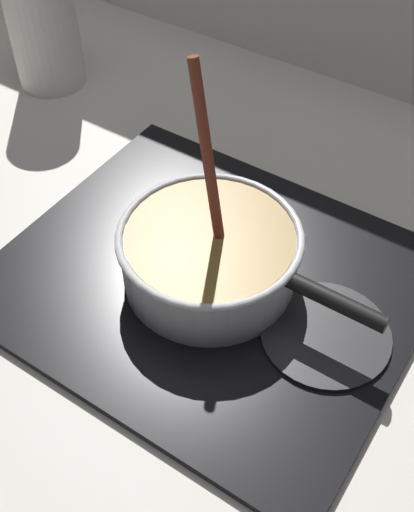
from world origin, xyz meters
The scene contains 6 objects.
ground centered at (0.00, 0.00, -0.02)m, with size 2.40×1.60×0.04m, color beige.
hob_plate centered at (0.00, 0.21, 0.01)m, with size 0.56×0.48×0.01m, color black.
burner_ring centered at (0.00, 0.21, 0.02)m, with size 0.17×0.17×0.01m, color #592D0C.
spare_burner centered at (0.18, 0.21, 0.01)m, with size 0.17×0.17×0.01m, color #262628.
cooking_pan centered at (0.00, 0.21, 0.06)m, with size 0.37×0.25×0.31m.
paper_towel_roll centered at (-0.53, 0.47, 0.12)m, with size 0.13×0.13×0.24m, color white.
Camera 1 is at (0.32, -0.27, 0.69)m, focal length 45.20 mm.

